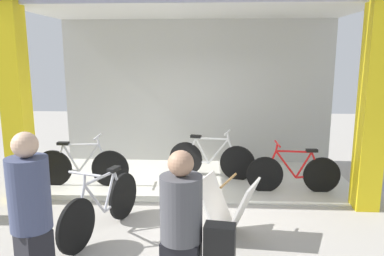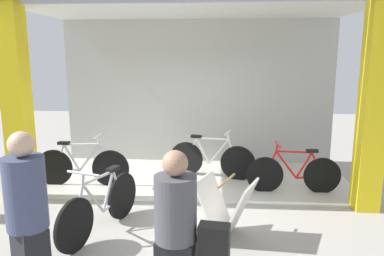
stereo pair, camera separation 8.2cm
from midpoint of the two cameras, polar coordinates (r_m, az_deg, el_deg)
ground_plane at (r=6.27m, az=-0.72°, el=-11.51°), size 19.91×19.91×0.00m
shop_facade at (r=7.18m, az=0.01°, el=9.00°), size 6.15×2.86×3.99m
bicycle_inside_0 at (r=7.42m, az=2.58°, el=-4.75°), size 1.71×0.55×0.96m
bicycle_inside_1 at (r=7.23m, az=-16.90°, el=-5.65°), size 1.75×0.48×0.96m
bicycle_inside_2 at (r=6.86m, az=14.96°, el=-6.66°), size 1.65×0.45×0.91m
bicycle_parked_0 at (r=5.32m, az=-14.02°, el=-11.61°), size 0.64×1.68×0.97m
sandwich_board_sign at (r=5.08m, az=5.07°, el=-12.19°), size 0.88×0.81×0.82m
pedestrian_1 at (r=3.82m, az=-23.94°, el=-12.90°), size 0.52×0.52×1.75m
pedestrian_2 at (r=3.24m, az=-1.96°, el=-17.32°), size 0.65×0.40×1.67m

